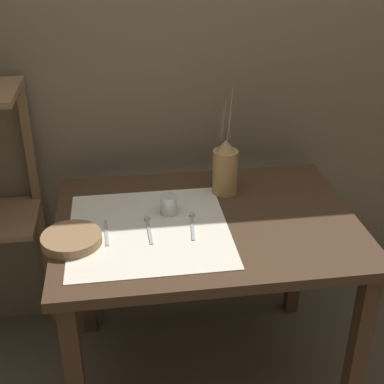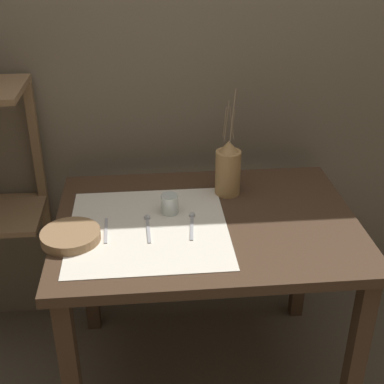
% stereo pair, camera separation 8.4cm
% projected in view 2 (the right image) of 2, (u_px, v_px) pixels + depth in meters
% --- Properties ---
extents(ground_plane, '(12.00, 12.00, 0.00)m').
position_uv_depth(ground_plane, '(204.00, 372.00, 2.38)').
color(ground_plane, brown).
extents(stone_wall_back, '(7.00, 0.06, 2.40)m').
position_uv_depth(stone_wall_back, '(193.00, 75.00, 2.28)').
color(stone_wall_back, '#6B5E4C').
rests_on(stone_wall_back, ground_plane).
extents(wooden_table, '(1.13, 0.83, 0.79)m').
position_uv_depth(wooden_table, '(206.00, 244.00, 2.06)').
color(wooden_table, '#422D1E').
rests_on(wooden_table, ground_plane).
extents(linen_cloth, '(0.58, 0.58, 0.00)m').
position_uv_depth(linen_cloth, '(148.00, 228.00, 1.95)').
color(linen_cloth, silver).
rests_on(linen_cloth, wooden_table).
extents(pitcher_with_flowers, '(0.10, 0.10, 0.44)m').
position_uv_depth(pitcher_with_flowers, '(228.00, 169.00, 2.15)').
color(pitcher_with_flowers, '#A87F4C').
rests_on(pitcher_with_flowers, wooden_table).
extents(wooden_bowl, '(0.21, 0.21, 0.04)m').
position_uv_depth(wooden_bowl, '(71.00, 236.00, 1.88)').
color(wooden_bowl, '#8E6B47').
rests_on(wooden_bowl, wooden_table).
extents(glass_tumbler_near, '(0.07, 0.07, 0.07)m').
position_uv_depth(glass_tumbler_near, '(170.00, 204.00, 2.03)').
color(glass_tumbler_near, silver).
rests_on(glass_tumbler_near, wooden_table).
extents(fork_outer, '(0.02, 0.17, 0.00)m').
position_uv_depth(fork_outer, '(106.00, 231.00, 1.93)').
color(fork_outer, '#A8A8AD').
rests_on(fork_outer, wooden_table).
extents(spoon_outer, '(0.02, 0.18, 0.02)m').
position_uv_depth(spoon_outer, '(148.00, 222.00, 1.98)').
color(spoon_outer, '#A8A8AD').
rests_on(spoon_outer, wooden_table).
extents(spoon_inner, '(0.04, 0.18, 0.02)m').
position_uv_depth(spoon_inner, '(192.00, 220.00, 2.00)').
color(spoon_inner, '#A8A8AD').
rests_on(spoon_inner, wooden_table).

